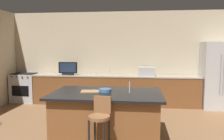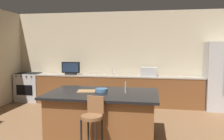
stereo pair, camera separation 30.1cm
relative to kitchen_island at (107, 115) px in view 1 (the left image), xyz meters
name	(u,v)px [view 1 (the left image)]	position (x,y,z in m)	size (l,w,h in m)	color
wall_back	(117,57)	(-0.10, 3.09, 0.97)	(7.34, 0.12, 2.88)	beige
counter_back	(115,90)	(-0.13, 2.71, -0.01)	(5.07, 0.62, 0.91)	brown
kitchen_island	(107,115)	(0.00, 0.00, 0.00)	(2.08, 1.32, 0.92)	black
refrigerator	(217,75)	(2.84, 2.64, 0.49)	(0.86, 0.78, 1.91)	#B7BABF
range_oven	(25,88)	(-3.07, 2.71, 0.00)	(0.79, 0.63, 0.93)	#B7BABF
microwave	(147,71)	(0.82, 2.71, 0.57)	(0.48, 0.36, 0.26)	#B7BABF
tv_monitor	(68,69)	(-1.60, 2.66, 0.63)	(0.59, 0.16, 0.40)	black
sink_faucet_back	(110,71)	(-0.30, 2.81, 0.56)	(0.02, 0.02, 0.24)	#B2B2B7
sink_faucet_island	(130,87)	(0.43, 0.00, 0.56)	(0.02, 0.02, 0.22)	#B2B2B7
bar_stool_center	(100,122)	(0.01, -0.79, 0.13)	(0.34, 0.36, 0.99)	brown
fruit_bowl	(105,90)	(-0.04, 0.06, 0.48)	(0.24, 0.24, 0.06)	#3F668C
cell_phone	(95,90)	(-0.28, 0.25, 0.45)	(0.07, 0.15, 0.01)	black
cutting_board	(90,91)	(-0.33, 0.03, 0.46)	(0.35, 0.26, 0.02)	#A87F51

